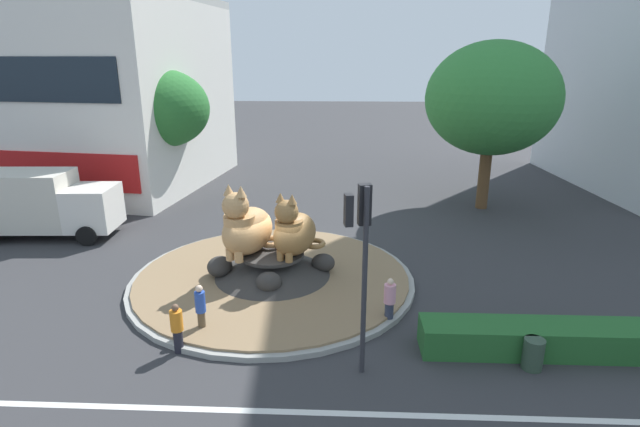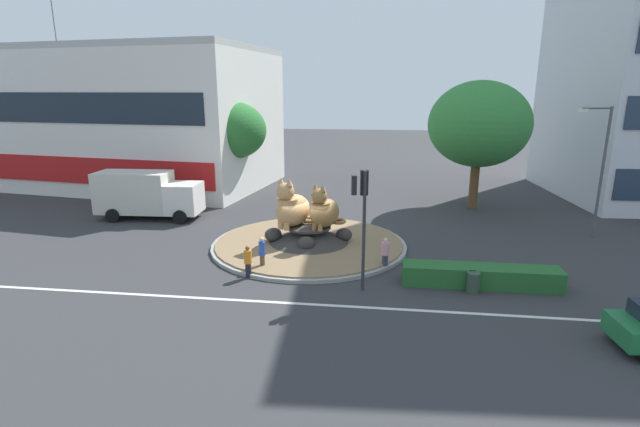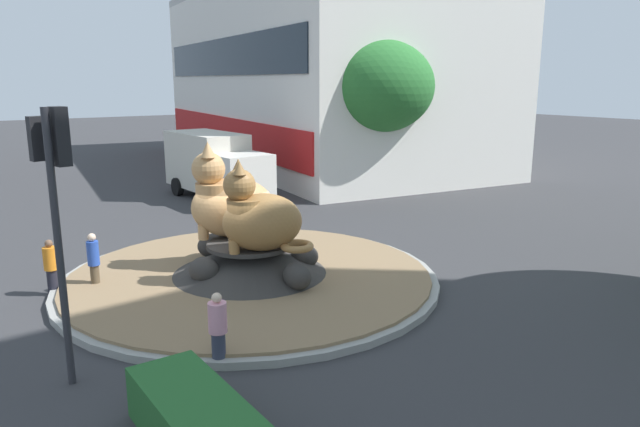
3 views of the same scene
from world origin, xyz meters
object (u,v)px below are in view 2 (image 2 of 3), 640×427
Objects in this scene: cat_statue_tabby at (324,211)px; cat_statue_calico at (292,208)px; broadleaf_tree_behind_island at (479,124)px; pedestrian_orange_shirt at (248,261)px; pedestrian_pink_shirt at (385,253)px; streetlight_arm at (600,164)px; traffic_light_mast at (362,204)px; delivery_box_truck at (146,194)px; second_tree_near_tower at (233,130)px; pedestrian_blue_shirt at (262,253)px; litter_bin at (473,283)px; shophouse_block at (117,118)px.

cat_statue_calico is at bearing -66.25° from cat_statue_tabby.
pedestrian_orange_shirt is at bearing -130.28° from broadleaf_tree_behind_island.
streetlight_arm is at bearing 6.24° from pedestrian_pink_shirt.
delivery_box_truck is (-14.77, 9.94, -2.13)m from traffic_light_mast.
cat_statue_calico is 1.81× the size of pedestrian_pink_shirt.
second_tree_near_tower is at bearing -33.44° from streetlight_arm.
streetlight_arm is at bearing -105.43° from pedestrian_blue_shirt.
broadleaf_tree_behind_island is at bearing 80.00° from litter_bin.
shophouse_block reaches higher than second_tree_near_tower.
traffic_light_mast is 5.84m from pedestrian_blue_shirt.
broadleaf_tree_behind_island is 10.09× the size of litter_bin.
second_tree_near_tower is 25.10m from streetlight_arm.
pedestrian_orange_shirt reaches higher than litter_bin.
broadleaf_tree_behind_island is at bearing 65.30° from pedestrian_orange_shirt.
shophouse_block is 31.96× the size of litter_bin.
shophouse_block is at bearing 118.70° from pedestrian_pink_shirt.
second_tree_near_tower is (-10.82, 16.92, 1.53)m from traffic_light_mast.
traffic_light_mast is at bearing -176.79° from litter_bin.
traffic_light_mast is 3.16× the size of pedestrian_blue_shirt.
pedestrian_pink_shirt is 1.01× the size of pedestrian_orange_shirt.
streetlight_arm reaches higher than pedestrian_blue_shirt.
pedestrian_pink_shirt is 0.22× the size of delivery_box_truck.
pedestrian_orange_shirt is at bearing 174.08° from pedestrian_pink_shirt.
broadleaf_tree_behind_island is 19.27m from pedestrian_blue_shirt.
litter_bin is at bearing 31.69° from streetlight_arm.
pedestrian_blue_shirt is 13.02m from delivery_box_truck.
litter_bin is at bearing 84.72° from cat_statue_calico.
streetlight_arm is at bearing -48.62° from broadleaf_tree_behind_island.
broadleaf_tree_behind_island reaches higher than second_tree_near_tower.
traffic_light_mast is 31.80m from shophouse_block.
traffic_light_mast is 16.01m from streetlight_arm.
cat_statue_tabby is 0.34× the size of streetlight_arm.
streetlight_arm reaches higher than pedestrian_orange_shirt.
delivery_box_truck is at bearing -119.52° from second_tree_near_tower.
broadleaf_tree_behind_island is 23.38m from delivery_box_truck.
cat_statue_calico is 0.54× the size of traffic_light_mast.
delivery_box_truck is (-9.59, 9.30, 0.88)m from pedestrian_orange_shirt.
pedestrian_orange_shirt is at bearing -8.30° from cat_statue_tabby.
traffic_light_mast is 3.39× the size of pedestrian_orange_shirt.
delivery_box_truck is at bearing 11.78° from pedestrian_blue_shirt.
pedestrian_blue_shirt is (-12.26, -13.94, -5.18)m from broadleaf_tree_behind_island.
second_tree_near_tower is 8.82m from delivery_box_truck.
cat_statue_tabby reaches higher than pedestrian_blue_shirt.
streetlight_arm is (5.58, -6.33, -1.72)m from broadleaf_tree_behind_island.
delivery_box_truck is at bearing -88.45° from cat_statue_calico.
second_tree_near_tower is 1.09× the size of delivery_box_truck.
shophouse_block is at bearing -34.62° from streetlight_arm.
broadleaf_tree_behind_island is (7.48, 15.58, 2.25)m from traffic_light_mast.
second_tree_near_tower reaches higher than traffic_light_mast.
pedestrian_blue_shirt is (-0.75, -3.70, -1.30)m from cat_statue_calico.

